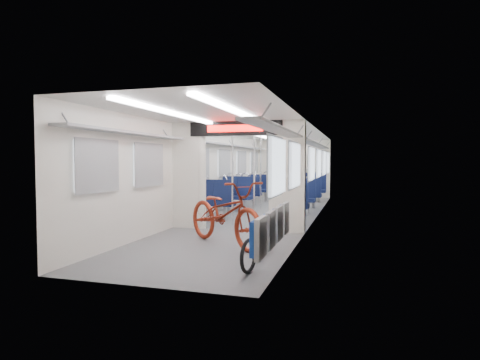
% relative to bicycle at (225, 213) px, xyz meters
% --- Properties ---
extents(carriage, '(12.00, 12.02, 2.31)m').
position_rel_bicycle_xyz_m(carriage, '(-0.24, 3.26, 0.93)').
color(carriage, '#515456').
rests_on(carriage, ground).
extents(bicycle, '(2.16, 1.92, 1.13)m').
position_rel_bicycle_xyz_m(bicycle, '(0.00, 0.00, 0.00)').
color(bicycle, maroon).
rests_on(bicycle, ground).
extents(flip_bench, '(0.12, 2.08, 0.48)m').
position_rel_bicycle_xyz_m(flip_bench, '(1.11, -1.26, 0.01)').
color(flip_bench, gray).
rests_on(flip_bench, carriage).
extents(bike_hoop_a, '(0.13, 0.47, 0.47)m').
position_rel_bicycle_xyz_m(bike_hoop_a, '(0.86, -1.60, -0.36)').
color(bike_hoop_a, black).
rests_on(bike_hoop_a, ground).
extents(bike_hoop_b, '(0.11, 0.47, 0.46)m').
position_rel_bicycle_xyz_m(bike_hoop_b, '(0.78, -0.88, -0.36)').
color(bike_hoop_b, black).
rests_on(bike_hoop_b, ground).
extents(bike_hoop_c, '(0.13, 0.48, 0.48)m').
position_rel_bicycle_xyz_m(bike_hoop_c, '(0.79, -0.04, -0.35)').
color(bike_hoop_c, black).
rests_on(bike_hoop_c, ground).
extents(seat_bay_near_left, '(0.93, 2.17, 1.13)m').
position_rel_bicycle_xyz_m(seat_bay_near_left, '(-1.18, 3.73, -0.01)').
color(seat_bay_near_left, '#0C1335').
rests_on(seat_bay_near_left, ground).
extents(seat_bay_near_right, '(0.88, 1.92, 1.05)m').
position_rel_bicycle_xyz_m(seat_bay_near_right, '(0.69, 3.65, -0.04)').
color(seat_bay_near_right, '#0C1335').
rests_on(seat_bay_near_right, ground).
extents(seat_bay_far_left, '(0.90, 2.04, 1.09)m').
position_rel_bicycle_xyz_m(seat_bay_far_left, '(-1.18, 6.65, -0.03)').
color(seat_bay_far_left, '#0C1335').
rests_on(seat_bay_far_left, ground).
extents(seat_bay_far_right, '(0.96, 2.31, 1.17)m').
position_rel_bicycle_xyz_m(seat_bay_far_right, '(0.69, 6.86, 0.01)').
color(seat_bay_far_right, '#0C1335').
rests_on(seat_bay_far_right, ground).
extents(stanchion_near_left, '(0.04, 0.04, 2.30)m').
position_rel_bicycle_xyz_m(stanchion_near_left, '(-0.53, 2.16, 0.58)').
color(stanchion_near_left, silver).
rests_on(stanchion_near_left, ground).
extents(stanchion_near_right, '(0.04, 0.04, 2.30)m').
position_rel_bicycle_xyz_m(stanchion_near_right, '(-0.01, 2.13, 0.58)').
color(stanchion_near_right, silver).
rests_on(stanchion_near_right, ground).
extents(stanchion_far_left, '(0.04, 0.04, 2.30)m').
position_rel_bicycle_xyz_m(stanchion_far_left, '(-0.59, 5.23, 0.58)').
color(stanchion_far_left, silver).
rests_on(stanchion_far_left, ground).
extents(stanchion_far_right, '(0.04, 0.04, 2.30)m').
position_rel_bicycle_xyz_m(stanchion_far_right, '(0.09, 5.32, 0.58)').
color(stanchion_far_right, silver).
rests_on(stanchion_far_right, ground).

